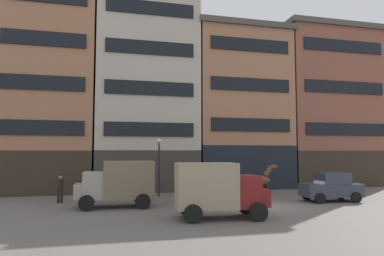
{
  "coord_description": "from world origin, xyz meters",
  "views": [
    {
      "loc": [
        -8.54,
        -18.62,
        3.1
      ],
      "look_at": [
        -3.56,
        2.12,
        4.65
      ],
      "focal_mm": 31.92,
      "sensor_mm": 36.0,
      "label": 1
    }
  ],
  "objects_px": {
    "pedestrian_officer": "(60,187)",
    "fire_hydrant_curbside": "(240,188)",
    "delivery_truck_far": "(118,182)",
    "cargo_wagon": "(218,183)",
    "streetlamp_curbside": "(159,159)",
    "delivery_truck_near": "(218,188)",
    "draft_horse": "(259,180)",
    "sedan_dark": "(331,187)"
  },
  "relations": [
    {
      "from": "draft_horse",
      "to": "fire_hydrant_curbside",
      "type": "xyz_separation_m",
      "value": [
        -0.02,
        3.48,
        -0.84
      ]
    },
    {
      "from": "delivery_truck_far",
      "to": "sedan_dark",
      "type": "xyz_separation_m",
      "value": [
        13.34,
        -0.78,
        -0.51
      ]
    },
    {
      "from": "delivery_truck_near",
      "to": "streetlamp_curbside",
      "type": "distance_m",
      "value": 9.01
    },
    {
      "from": "draft_horse",
      "to": "pedestrian_officer",
      "type": "xyz_separation_m",
      "value": [
        -12.76,
        1.28,
        -0.29
      ]
    },
    {
      "from": "cargo_wagon",
      "to": "sedan_dark",
      "type": "height_order",
      "value": "cargo_wagon"
    },
    {
      "from": "delivery_truck_near",
      "to": "fire_hydrant_curbside",
      "type": "bearing_deg",
      "value": 62.76
    },
    {
      "from": "delivery_truck_near",
      "to": "sedan_dark",
      "type": "distance_m",
      "value": 9.59
    },
    {
      "from": "delivery_truck_near",
      "to": "pedestrian_officer",
      "type": "height_order",
      "value": "delivery_truck_near"
    },
    {
      "from": "delivery_truck_near",
      "to": "delivery_truck_far",
      "type": "bearing_deg",
      "value": 134.89
    },
    {
      "from": "draft_horse",
      "to": "delivery_truck_near",
      "type": "xyz_separation_m",
      "value": [
        -4.79,
        -5.79,
        0.15
      ]
    },
    {
      "from": "draft_horse",
      "to": "delivery_truck_near",
      "type": "height_order",
      "value": "delivery_truck_near"
    },
    {
      "from": "cargo_wagon",
      "to": "draft_horse",
      "type": "distance_m",
      "value": 2.95
    },
    {
      "from": "cargo_wagon",
      "to": "delivery_truck_near",
      "type": "relative_size",
      "value": 0.66
    },
    {
      "from": "pedestrian_officer",
      "to": "fire_hydrant_curbside",
      "type": "height_order",
      "value": "pedestrian_officer"
    },
    {
      "from": "draft_horse",
      "to": "delivery_truck_near",
      "type": "distance_m",
      "value": 7.51
    },
    {
      "from": "cargo_wagon",
      "to": "streetlamp_curbside",
      "type": "relative_size",
      "value": 0.72
    },
    {
      "from": "cargo_wagon",
      "to": "streetlamp_curbside",
      "type": "bearing_deg",
      "value": 138.89
    },
    {
      "from": "draft_horse",
      "to": "sedan_dark",
      "type": "bearing_deg",
      "value": -26.76
    },
    {
      "from": "cargo_wagon",
      "to": "sedan_dark",
      "type": "distance_m",
      "value": 7.27
    },
    {
      "from": "pedestrian_officer",
      "to": "streetlamp_curbside",
      "type": "distance_m",
      "value": 6.82
    },
    {
      "from": "delivery_truck_near",
      "to": "fire_hydrant_curbside",
      "type": "xyz_separation_m",
      "value": [
        4.77,
        9.27,
        -1.0
      ]
    },
    {
      "from": "cargo_wagon",
      "to": "draft_horse",
      "type": "xyz_separation_m",
      "value": [
        2.95,
        -0.0,
        0.12
      ]
    },
    {
      "from": "pedestrian_officer",
      "to": "fire_hydrant_curbside",
      "type": "distance_m",
      "value": 12.95
    },
    {
      "from": "sedan_dark",
      "to": "streetlamp_curbside",
      "type": "distance_m",
      "value": 11.68
    },
    {
      "from": "delivery_truck_far",
      "to": "pedestrian_officer",
      "type": "relative_size",
      "value": 2.42
    },
    {
      "from": "fire_hydrant_curbside",
      "to": "cargo_wagon",
      "type": "bearing_deg",
      "value": -130.17
    },
    {
      "from": "delivery_truck_far",
      "to": "streetlamp_curbside",
      "type": "height_order",
      "value": "streetlamp_curbside"
    },
    {
      "from": "delivery_truck_near",
      "to": "pedestrian_officer",
      "type": "bearing_deg",
      "value": 138.43
    },
    {
      "from": "delivery_truck_near",
      "to": "pedestrian_officer",
      "type": "relative_size",
      "value": 2.5
    },
    {
      "from": "cargo_wagon",
      "to": "pedestrian_officer",
      "type": "distance_m",
      "value": 9.9
    },
    {
      "from": "draft_horse",
      "to": "fire_hydrant_curbside",
      "type": "bearing_deg",
      "value": 90.25
    },
    {
      "from": "pedestrian_officer",
      "to": "streetlamp_curbside",
      "type": "relative_size",
      "value": 0.44
    },
    {
      "from": "streetlamp_curbside",
      "to": "draft_horse",
      "type": "bearing_deg",
      "value": -25.14
    },
    {
      "from": "cargo_wagon",
      "to": "draft_horse",
      "type": "bearing_deg",
      "value": -0.04
    },
    {
      "from": "delivery_truck_near",
      "to": "fire_hydrant_curbside",
      "type": "relative_size",
      "value": 5.4
    },
    {
      "from": "fire_hydrant_curbside",
      "to": "draft_horse",
      "type": "bearing_deg",
      "value": -89.75
    },
    {
      "from": "delivery_truck_far",
      "to": "streetlamp_curbside",
      "type": "distance_m",
      "value": 5.31
    },
    {
      "from": "draft_horse",
      "to": "pedestrian_officer",
      "type": "relative_size",
      "value": 1.31
    },
    {
      "from": "delivery_truck_near",
      "to": "streetlamp_curbside",
      "type": "height_order",
      "value": "streetlamp_curbside"
    },
    {
      "from": "delivery_truck_near",
      "to": "sedan_dark",
      "type": "relative_size",
      "value": 1.18
    },
    {
      "from": "delivery_truck_far",
      "to": "draft_horse",
      "type": "bearing_deg",
      "value": 7.63
    },
    {
      "from": "pedestrian_officer",
      "to": "fire_hydrant_curbside",
      "type": "relative_size",
      "value": 2.16
    }
  ]
}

